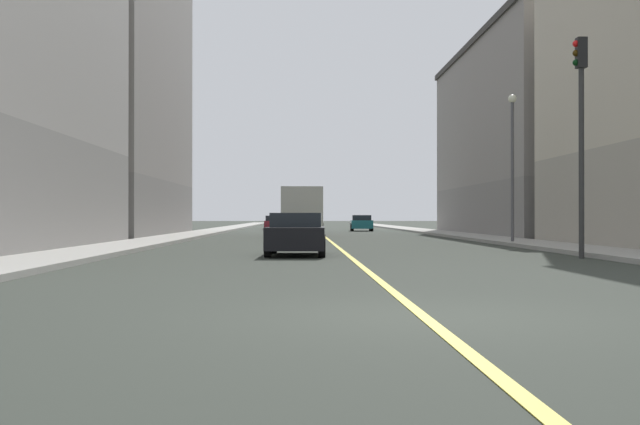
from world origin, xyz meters
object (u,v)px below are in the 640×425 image
(building_left_mid, at_px, (557,138))
(street_lamp_left_near, at_px, (512,151))
(car_teal, at_px, (362,223))
(car_maroon, at_px, (274,223))
(building_right_midblock, at_px, (77,78))
(traffic_light_left_near, at_px, (581,117))
(car_black, at_px, (296,234))
(box_truck, at_px, (302,211))

(building_left_mid, bearing_deg, street_lamp_left_near, -113.60)
(building_left_mid, relative_size, street_lamp_left_near, 3.99)
(street_lamp_left_near, height_order, car_teal, street_lamp_left_near)
(car_maroon, distance_m, car_teal, 11.99)
(street_lamp_left_near, relative_size, car_maroon, 1.61)
(building_right_midblock, height_order, street_lamp_left_near, building_right_midblock)
(car_teal, bearing_deg, traffic_light_left_near, -85.98)
(traffic_light_left_near, height_order, car_maroon, traffic_light_left_near)
(car_black, bearing_deg, car_maroon, 92.62)
(car_maroon, bearing_deg, traffic_light_left_near, -78.55)
(car_maroon, height_order, car_teal, car_teal)
(car_teal, distance_m, car_black, 42.18)
(building_right_midblock, xyz_separation_m, car_teal, (19.27, 16.78, -9.31))
(street_lamp_left_near, bearing_deg, traffic_light_left_near, -95.10)
(car_teal, bearing_deg, street_lamp_left_near, -82.82)
(car_maroon, distance_m, box_truck, 29.22)
(car_black, distance_m, box_truck, 21.97)
(car_black, xyz_separation_m, box_truck, (0.23, 21.95, 0.91))
(building_left_mid, distance_m, box_truck, 18.39)
(car_teal, bearing_deg, car_maroon, 129.83)
(building_right_midblock, relative_size, street_lamp_left_near, 3.38)
(car_maroon, height_order, car_black, car_black)
(car_teal, bearing_deg, car_black, -97.27)
(traffic_light_left_near, xyz_separation_m, car_black, (-8.42, 2.09, -3.53))
(street_lamp_left_near, relative_size, car_black, 1.55)
(building_left_mid, distance_m, traffic_light_left_near, 30.55)
(building_right_midblock, relative_size, traffic_light_left_near, 3.33)
(street_lamp_left_near, bearing_deg, car_black, -135.45)
(car_maroon, xyz_separation_m, car_black, (2.34, -51.04, 0.02))
(traffic_light_left_near, bearing_deg, street_lamp_left_near, 84.90)
(box_truck, bearing_deg, building_right_midblock, 167.63)
(traffic_light_left_near, bearing_deg, building_left_mid, 73.24)
(building_right_midblock, height_order, car_maroon, building_right_midblock)
(building_right_midblock, xyz_separation_m, traffic_light_left_near, (22.36, -27.15, -5.77))
(traffic_light_left_near, xyz_separation_m, box_truck, (-8.19, 24.05, -2.62))
(street_lamp_left_near, height_order, car_maroon, street_lamp_left_near)
(traffic_light_left_near, height_order, car_teal, traffic_light_left_near)
(building_left_mid, height_order, box_truck, building_left_mid)
(car_maroon, bearing_deg, box_truck, -84.95)
(car_black, bearing_deg, street_lamp_left_near, 44.55)
(traffic_light_left_near, bearing_deg, building_right_midblock, 129.46)
(traffic_light_left_near, relative_size, car_maroon, 1.63)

